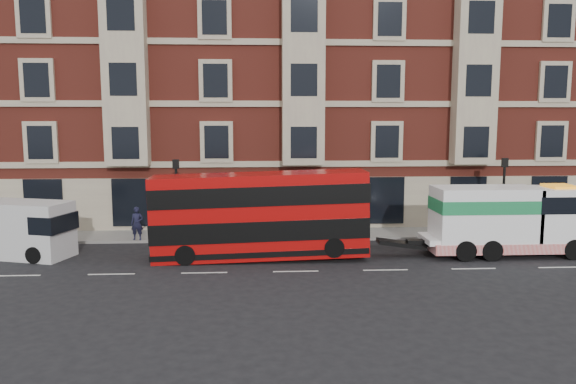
{
  "coord_description": "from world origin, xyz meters",
  "views": [
    {
      "loc": [
        -1.67,
        -23.94,
        6.78
      ],
      "look_at": [
        -0.12,
        4.0,
        3.0
      ],
      "focal_mm": 35.0,
      "sensor_mm": 36.0,
      "label": 1
    }
  ],
  "objects_px": {
    "double_decker_bus": "(260,214)",
    "box_van": "(17,229)",
    "pedestrian": "(137,223)",
    "tow_truck": "(507,219)"
  },
  "relations": [
    {
      "from": "double_decker_bus",
      "to": "box_van",
      "type": "distance_m",
      "value": 11.86
    },
    {
      "from": "pedestrian",
      "to": "tow_truck",
      "type": "bearing_deg",
      "value": -9.45
    },
    {
      "from": "double_decker_bus",
      "to": "box_van",
      "type": "bearing_deg",
      "value": 174.59
    },
    {
      "from": "pedestrian",
      "to": "box_van",
      "type": "bearing_deg",
      "value": -150.66
    },
    {
      "from": "box_van",
      "to": "pedestrian",
      "type": "height_order",
      "value": "box_van"
    },
    {
      "from": "box_van",
      "to": "double_decker_bus",
      "type": "bearing_deg",
      "value": 11.77
    },
    {
      "from": "tow_truck",
      "to": "pedestrian",
      "type": "height_order",
      "value": "tow_truck"
    },
    {
      "from": "box_van",
      "to": "pedestrian",
      "type": "bearing_deg",
      "value": 44.48
    },
    {
      "from": "double_decker_bus",
      "to": "pedestrian",
      "type": "distance_m",
      "value": 7.69
    },
    {
      "from": "double_decker_bus",
      "to": "pedestrian",
      "type": "height_order",
      "value": "double_decker_bus"
    }
  ]
}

